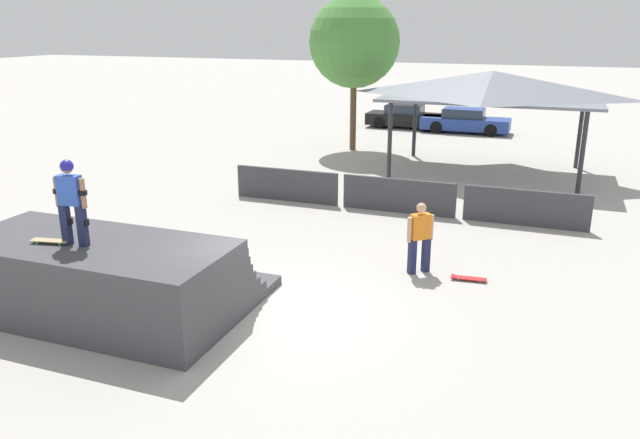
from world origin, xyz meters
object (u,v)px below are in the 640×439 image
Objects in this scene: skater_on_deck at (71,197)px; skateboard_on_deck at (52,241)px; bystander_walking at (420,234)px; parked_car_blue at (465,121)px; parked_car_black at (406,117)px; skateboard_on_ground at (468,278)px; tree_beside_pavilion at (354,42)px.

skateboard_on_deck is at bearing -174.66° from skater_on_deck.
bystander_walking is 0.37× the size of parked_car_blue.
skateboard_on_deck is at bearing -92.32° from parked_car_black.
tree_beside_pavilion is at bearing -68.11° from skateboard_on_ground.
parked_car_black is (0.53, 25.11, -1.91)m from skater_on_deck.
parked_car_black is (0.86, 6.92, -4.13)m from tree_beside_pavilion.
tree_beside_pavilion reaches higher than skateboard_on_deck.
skater_on_deck reaches higher than skateboard_on_deck.
tree_beside_pavilion is (-0.33, 18.20, 2.22)m from skater_on_deck.
tree_beside_pavilion reaches higher than parked_car_blue.
parked_car_black is (-5.07, 20.39, -0.33)m from bystander_walking.
skateboard_on_ground is at bearing -62.48° from tree_beside_pavilion.
tree_beside_pavilion is 1.48× the size of parked_car_blue.
parked_car_black is at bearing -78.76° from skateboard_on_ground.
tree_beside_pavilion is (-7.07, 13.57, 4.68)m from skateboard_on_ground.
bystander_walking is 0.40× the size of parked_car_black.
skater_on_deck is 0.97× the size of bystander_walking.
skateboard_on_deck is 18.57m from tree_beside_pavilion.
bystander_walking is at bearing -84.78° from parked_car_blue.
tree_beside_pavilion is at bearing 84.08° from skater_on_deck.
parked_car_black is at bearing 76.60° from skateboard_on_deck.
skater_on_deck is 25.19m from parked_car_black.
skater_on_deck is 2.08× the size of skateboard_on_deck.
parked_car_blue is (-2.93, 19.97, 0.54)m from skateboard_on_ground.
bystander_walking is at bearing -10.45° from skateboard_on_ground.
bystander_walking reaches higher than parked_car_black.
skater_on_deck is 8.54m from skateboard_on_ground.
bystander_walking reaches higher than parked_car_blue.
skater_on_deck is 2.03× the size of skateboard_on_ground.
parked_car_blue is at bearing 69.03° from skateboard_on_deck.
parked_car_blue is at bearing 57.08° from tree_beside_pavilion.
skateboard_on_ground is 16.00m from tree_beside_pavilion.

